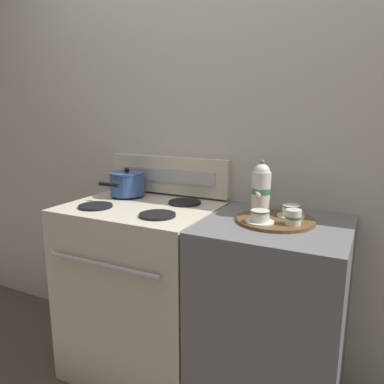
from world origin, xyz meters
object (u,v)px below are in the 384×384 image
(saucepan, at_px, (127,183))
(serving_tray, at_px, (275,220))
(stove, at_px, (144,289))
(teapot, at_px, (261,188))
(teacup_right, at_px, (260,216))
(creamer_jug, at_px, (293,217))
(teacup_left, at_px, (291,211))

(saucepan, distance_m, serving_tray, 0.88)
(stove, xyz_separation_m, teapot, (0.61, 0.08, 0.60))
(stove, height_order, teacup_right, teacup_right)
(saucepan, xyz_separation_m, creamer_jug, (0.96, -0.17, -0.03))
(serving_tray, xyz_separation_m, teacup_right, (-0.04, -0.09, 0.03))
(creamer_jug, bearing_deg, teacup_left, 106.05)
(stove, distance_m, saucepan, 0.59)
(stove, height_order, saucepan, saucepan)
(teacup_right, bearing_deg, teacup_left, 57.11)
(teacup_right, bearing_deg, creamer_jug, 14.18)
(saucepan, relative_size, teapot, 1.09)
(teapot, bearing_deg, serving_tray, -33.95)
(creamer_jug, bearing_deg, serving_tray, 149.03)
(teapot, distance_m, teacup_left, 0.17)
(saucepan, height_order, creamer_jug, saucepan)
(serving_tray, distance_m, creamer_jug, 0.11)
(teacup_right, bearing_deg, stove, 174.29)
(stove, relative_size, teacup_left, 7.79)
(saucepan, relative_size, serving_tray, 0.79)
(teacup_left, height_order, teacup_right, same)
(saucepan, distance_m, creamer_jug, 0.98)
(teapot, bearing_deg, teacup_left, 3.21)
(teacup_left, bearing_deg, saucepan, 177.05)
(teacup_right, bearing_deg, serving_tray, 62.21)
(stove, xyz_separation_m, creamer_jug, (0.78, -0.03, 0.51))
(teacup_right, bearing_deg, teapot, 106.05)
(teacup_left, xyz_separation_m, creamer_jug, (0.03, -0.12, 0.01))
(saucepan, bearing_deg, teacup_right, -13.46)
(serving_tray, distance_m, teacup_right, 0.10)
(stove, bearing_deg, teapot, 7.37)
(stove, relative_size, saucepan, 3.54)
(stove, height_order, serving_tray, serving_tray)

